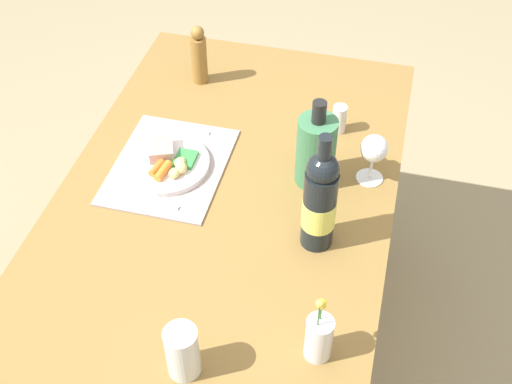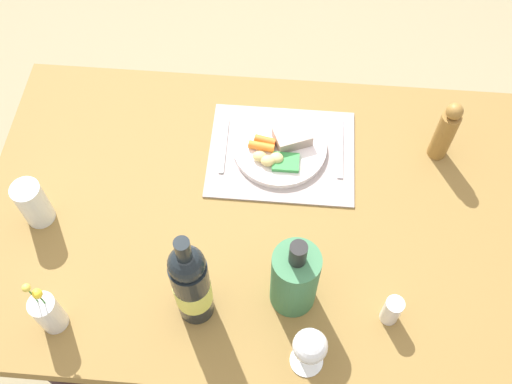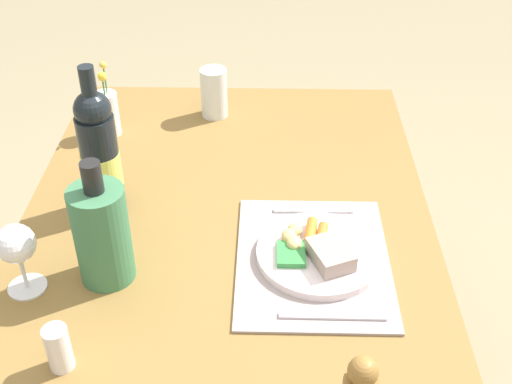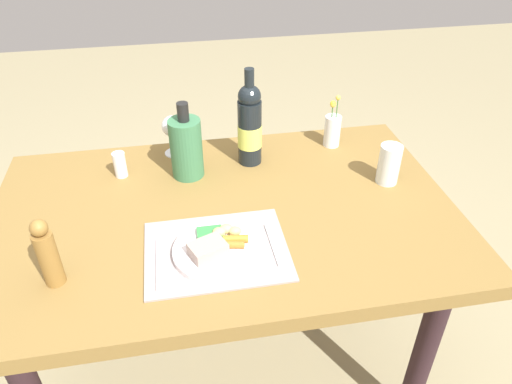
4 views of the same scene
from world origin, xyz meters
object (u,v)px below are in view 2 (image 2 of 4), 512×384
Objects in this scene: salt_shaker at (392,310)px; pepper_mill at (446,132)px; fork at (340,148)px; water_tumbler at (34,205)px; dining_table at (259,229)px; flower_vase at (48,312)px; wine_glass at (310,347)px; wine_bottle at (191,284)px; cooler_bottle at (295,278)px; dinner_plate at (280,147)px; knife at (224,146)px.

salt_shaker is 0.50m from pepper_mill.
pepper_mill is at bearing -106.82° from salt_shaker.
water_tumbler reaches higher than fork.
pepper_mill reaches higher than dining_table.
flower_vase is 0.58m from wine_glass.
wine_bottle is 2.53× the size of water_tumbler.
cooler_bottle reaches higher than wine_glass.
dining_table is at bearing -143.53° from flower_vase.
wine_bottle is at bearing -169.28° from flower_vase.
flower_vase is 1.36× the size of wine_glass.
pepper_mill reaches higher than wine_glass.
wine_bottle is 2.30× the size of wine_glass.
wine_glass reaches higher than dinner_plate.
salt_shaker is (-0.76, -0.07, -0.02)m from flower_vase.
water_tumbler is at bearing -68.28° from flower_vase.
salt_shaker reaches higher than dinner_plate.
dining_table is 0.23m from dinner_plate.
dinner_plate is 1.45× the size of knife.
water_tumbler reaches higher than salt_shaker.
flower_vase reaches higher than dining_table.
water_tumbler reaches higher than dining_table.
knife is at bearing -150.29° from water_tumbler.
salt_shaker is 0.59× the size of wine_glass.
dining_table is 0.57m from flower_vase.
fork is at bearing -104.10° from cooler_bottle.
salt_shaker reaches higher than fork.
knife is at bearing -63.30° from cooler_bottle.
dinner_plate is at bearing -102.22° from dining_table.
fork is at bearing -177.43° from knife.
wine_bottle reaches higher than salt_shaker.
dinner_plate reaches higher than dining_table.
dinner_plate is at bearing 6.90° from fork.
water_tumbler is at bearing -26.05° from wine_bottle.
fork is 0.27m from pepper_mill.
cooler_bottle reaches higher than dinner_plate.
fork is 0.59m from wine_bottle.
knife is at bearing -45.87° from salt_shaker.
knife is (0.31, 0.02, 0.00)m from fork.
dinner_plate is 1.87× the size of water_tumbler.
pepper_mill reaches higher than water_tumbler.
wine_bottle reaches higher than fork.
wine_glass is at bearing 175.82° from flower_vase.
salt_shaker is at bearing 167.43° from water_tumbler.
cooler_bottle is at bearing -8.37° from salt_shaker.
wine_bottle is 1.70× the size of flower_vase.
fork is 0.57× the size of wine_bottle.
water_tumbler is at bearing -14.00° from cooler_bottle.
dining_table is 0.24m from knife.
knife is 0.62m from wine_glass.
cooler_bottle is at bearing -168.73° from flower_vase.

